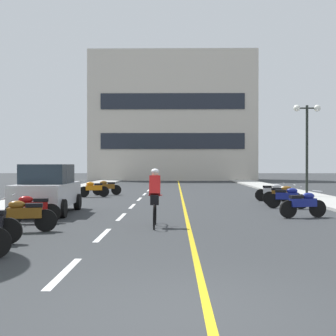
% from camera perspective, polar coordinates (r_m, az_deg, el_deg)
% --- Properties ---
extents(ground_plane, '(140.00, 140.00, 0.00)m').
position_cam_1_polar(ground_plane, '(26.49, 1.18, -3.49)').
color(ground_plane, '#2D3033').
extents(curb_left, '(2.40, 72.00, 0.12)m').
position_cam_1_polar(curb_left, '(30.31, -12.61, -2.90)').
color(curb_left, '#A8A8A3').
rests_on(curb_left, ground).
extents(curb_right, '(2.40, 72.00, 0.12)m').
position_cam_1_polar(curb_right, '(30.38, 14.87, -2.89)').
color(curb_right, '#A8A8A3').
rests_on(curb_right, ground).
extents(lane_dash_0, '(0.14, 2.20, 0.01)m').
position_cam_1_polar(lane_dash_0, '(7.86, -13.06, -12.83)').
color(lane_dash_0, silver).
rests_on(lane_dash_0, ground).
extents(lane_dash_1, '(0.14, 2.20, 0.01)m').
position_cam_1_polar(lane_dash_1, '(11.71, -8.30, -8.43)').
color(lane_dash_1, silver).
rests_on(lane_dash_1, ground).
extents(lane_dash_2, '(0.14, 2.20, 0.01)m').
position_cam_1_polar(lane_dash_2, '(15.64, -5.96, -6.20)').
color(lane_dash_2, silver).
rests_on(lane_dash_2, ground).
extents(lane_dash_3, '(0.14, 2.20, 0.01)m').
position_cam_1_polar(lane_dash_3, '(19.60, -4.57, -4.86)').
color(lane_dash_3, silver).
rests_on(lane_dash_3, ground).
extents(lane_dash_4, '(0.14, 2.20, 0.01)m').
position_cam_1_polar(lane_dash_4, '(23.57, -3.65, -3.97)').
color(lane_dash_4, silver).
rests_on(lane_dash_4, ground).
extents(lane_dash_5, '(0.14, 2.20, 0.01)m').
position_cam_1_polar(lane_dash_5, '(27.55, -3.00, -3.34)').
color(lane_dash_5, silver).
rests_on(lane_dash_5, ground).
extents(lane_dash_6, '(0.14, 2.20, 0.01)m').
position_cam_1_polar(lane_dash_6, '(31.53, -2.51, -2.86)').
color(lane_dash_6, silver).
rests_on(lane_dash_6, ground).
extents(lane_dash_7, '(0.14, 2.20, 0.01)m').
position_cam_1_polar(lane_dash_7, '(35.52, -2.14, -2.50)').
color(lane_dash_7, silver).
rests_on(lane_dash_7, ground).
extents(lane_dash_8, '(0.14, 2.20, 0.01)m').
position_cam_1_polar(lane_dash_8, '(39.51, -1.84, -2.20)').
color(lane_dash_8, silver).
rests_on(lane_dash_8, ground).
extents(lane_dash_9, '(0.14, 2.20, 0.01)m').
position_cam_1_polar(lane_dash_9, '(43.50, -1.59, -1.96)').
color(lane_dash_9, silver).
rests_on(lane_dash_9, ground).
extents(lane_dash_10, '(0.14, 2.20, 0.01)m').
position_cam_1_polar(lane_dash_10, '(47.50, -1.39, -1.76)').
color(lane_dash_10, silver).
rests_on(lane_dash_10, ground).
extents(lane_dash_11, '(0.14, 2.20, 0.01)m').
position_cam_1_polar(lane_dash_11, '(51.49, -1.21, -1.59)').
color(lane_dash_11, silver).
rests_on(lane_dash_11, ground).
extents(centre_line_yellow, '(0.12, 66.00, 0.01)m').
position_cam_1_polar(centre_line_yellow, '(29.49, 1.63, -3.09)').
color(centre_line_yellow, gold).
rests_on(centre_line_yellow, ground).
extents(office_building, '(19.32, 6.75, 14.94)m').
position_cam_1_polar(office_building, '(54.04, 0.59, 6.42)').
color(office_building, beige).
rests_on(office_building, ground).
extents(street_lamp_mid, '(1.46, 0.36, 4.93)m').
position_cam_1_polar(street_lamp_mid, '(25.40, 17.27, 4.77)').
color(street_lamp_mid, black).
rests_on(street_lamp_mid, curb_right).
extents(parked_car_near, '(2.04, 4.26, 1.82)m').
position_cam_1_polar(parked_car_near, '(17.14, -15.07, -2.57)').
color(parked_car_near, black).
rests_on(parked_car_near, ground).
extents(motorcycle_2, '(1.68, 0.64, 0.92)m').
position_cam_1_polar(motorcycle_2, '(12.61, -17.85, -5.66)').
color(motorcycle_2, black).
rests_on(motorcycle_2, ground).
extents(motorcycle_3, '(1.68, 0.64, 0.92)m').
position_cam_1_polar(motorcycle_3, '(14.37, -16.91, -4.92)').
color(motorcycle_3, black).
rests_on(motorcycle_3, ground).
extents(motorcycle_4, '(1.68, 0.67, 0.92)m').
position_cam_1_polar(motorcycle_4, '(15.94, 16.85, -4.39)').
color(motorcycle_4, black).
rests_on(motorcycle_4, ground).
extents(motorcycle_5, '(1.66, 0.74, 0.92)m').
position_cam_1_polar(motorcycle_5, '(19.07, 14.94, -3.60)').
color(motorcycle_5, black).
rests_on(motorcycle_5, ground).
extents(motorcycle_6, '(1.70, 0.60, 0.92)m').
position_cam_1_polar(motorcycle_6, '(20.72, 14.35, -3.28)').
color(motorcycle_6, black).
rests_on(motorcycle_6, ground).
extents(motorcycle_7, '(1.69, 0.63, 0.92)m').
position_cam_1_polar(motorcycle_7, '(22.73, 13.19, -2.96)').
color(motorcycle_7, black).
rests_on(motorcycle_7, ground).
extents(motorcycle_8, '(1.67, 0.68, 0.92)m').
position_cam_1_polar(motorcycle_8, '(25.33, -9.45, -2.61)').
color(motorcycle_8, black).
rests_on(motorcycle_8, ground).
extents(motorcycle_9, '(1.69, 0.63, 0.92)m').
position_cam_1_polar(motorcycle_9, '(26.89, -7.80, -2.43)').
color(motorcycle_9, black).
rests_on(motorcycle_9, ground).
extents(cyclist_rider, '(0.42, 1.77, 1.71)m').
position_cam_1_polar(cyclist_rider, '(13.06, -1.69, -3.61)').
color(cyclist_rider, black).
rests_on(cyclist_rider, ground).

